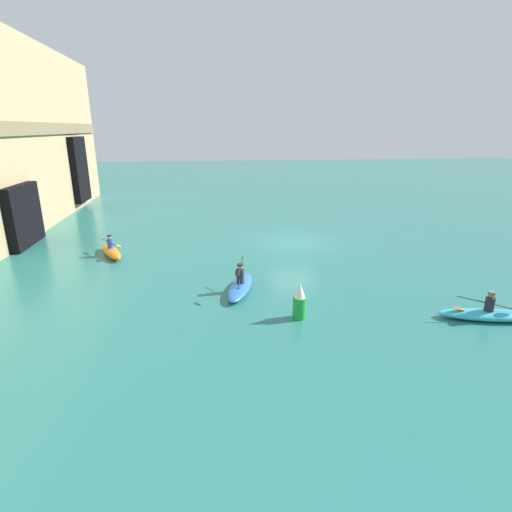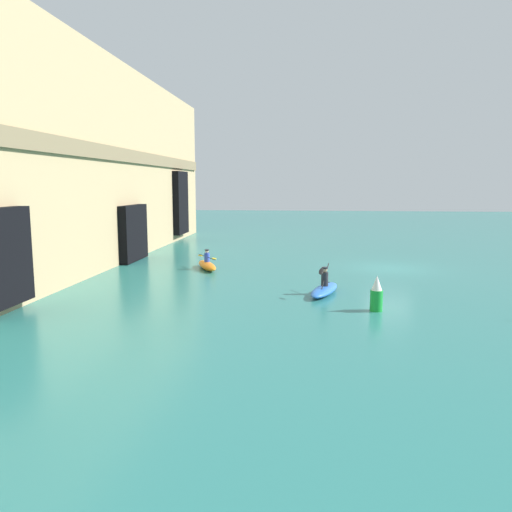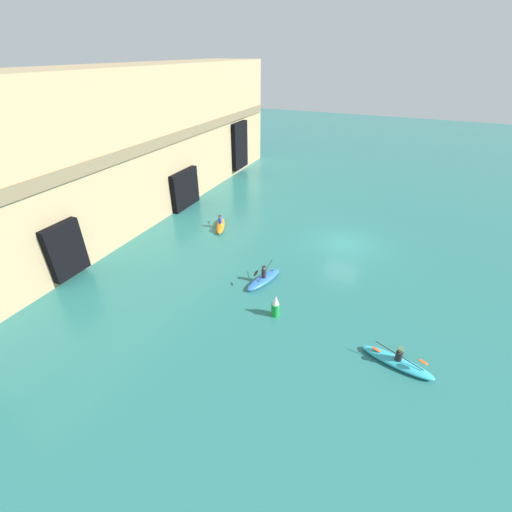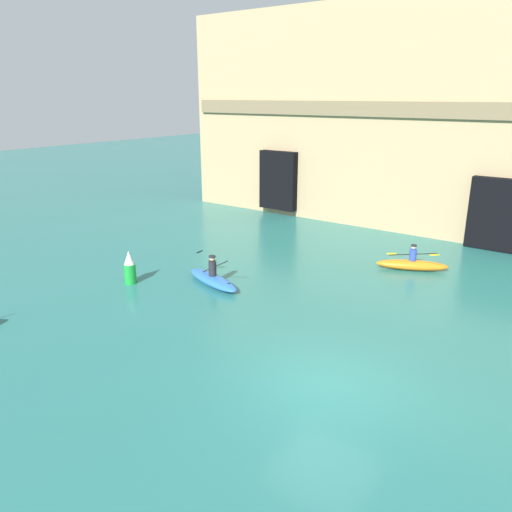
{
  "view_description": "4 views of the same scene",
  "coord_description": "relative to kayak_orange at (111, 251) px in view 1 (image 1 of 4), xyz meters",
  "views": [
    {
      "loc": [
        -21.54,
        4.98,
        6.2
      ],
      "look_at": [
        -7.31,
        3.11,
        1.59
      ],
      "focal_mm": 28.0,
      "sensor_mm": 36.0,
      "label": 1
    },
    {
      "loc": [
        -27.36,
        4.38,
        4.53
      ],
      "look_at": [
        -4.75,
        6.77,
        1.25
      ],
      "focal_mm": 35.0,
      "sensor_mm": 36.0,
      "label": 2
    },
    {
      "loc": [
        -22.92,
        -2.89,
        12.4
      ],
      "look_at": [
        -7.12,
        4.1,
        1.91
      ],
      "focal_mm": 24.0,
      "sensor_mm": 36.0,
      "label": 3
    },
    {
      "loc": [
        4.93,
        -9.58,
        6.86
      ],
      "look_at": [
        -5.01,
        3.91,
        1.43
      ],
      "focal_mm": 35.0,
      "sensor_mm": 36.0,
      "label": 4
    }
  ],
  "objects": [
    {
      "name": "ground_plane",
      "position": [
        1.38,
        -9.77,
        -0.24
      ],
      "size": [
        120.0,
        120.0,
        0.0
      ],
      "primitive_type": "plane",
      "color": "#28706B"
    },
    {
      "name": "kayak_blue",
      "position": [
        -5.5,
        -6.09,
        -0.02
      ],
      "size": [
        3.06,
        1.6,
        1.23
      ],
      "rotation": [
        0.0,
        0.0,
        2.85
      ],
      "color": "blue",
      "rests_on": "ground"
    },
    {
      "name": "kayak_cyan",
      "position": [
        -9.04,
        -14.18,
        -0.04
      ],
      "size": [
        1.48,
        3.36,
        1.02
      ],
      "rotation": [
        0.0,
        0.0,
        1.35
      ],
      "color": "#33B2C6",
      "rests_on": "ground"
    },
    {
      "name": "marker_buoy",
      "position": [
        -8.1,
        -7.86,
        0.35
      ],
      "size": [
        0.45,
        0.45,
        1.29
      ],
      "color": "green",
      "rests_on": "ground"
    },
    {
      "name": "kayak_orange",
      "position": [
        0.0,
        0.0,
        0.0
      ],
      "size": [
        2.85,
        1.8,
        1.08
      ],
      "rotation": [
        0.0,
        0.0,
        0.44
      ],
      "color": "orange",
      "rests_on": "ground"
    }
  ]
}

